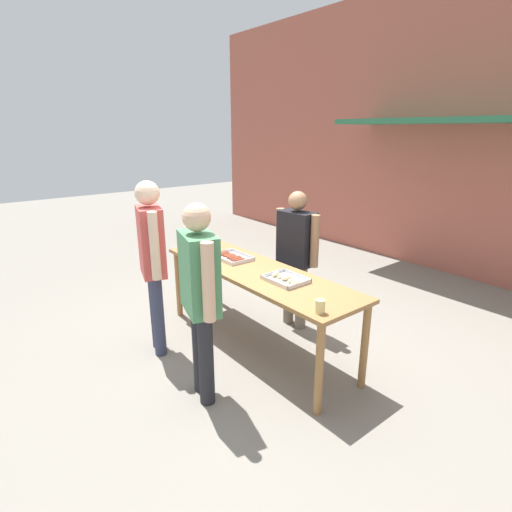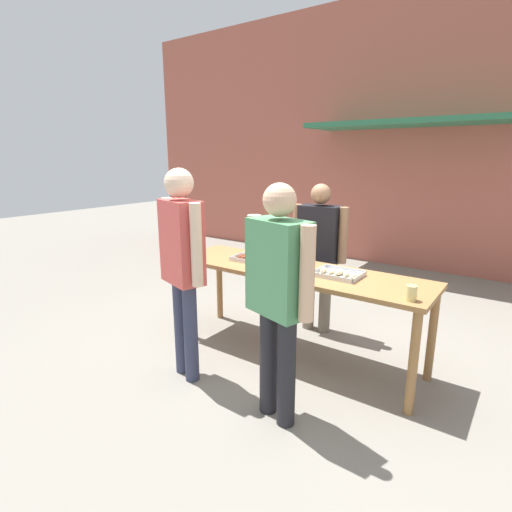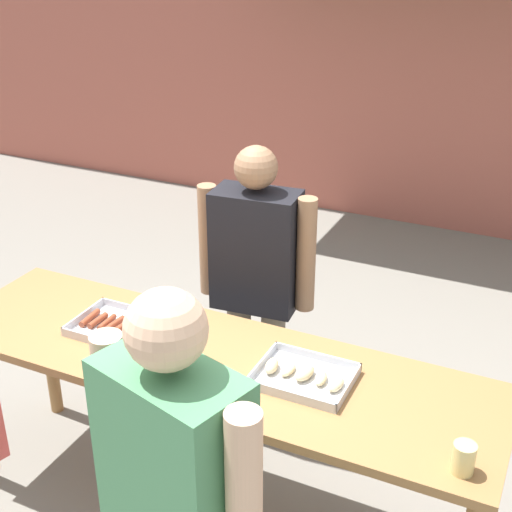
# 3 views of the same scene
# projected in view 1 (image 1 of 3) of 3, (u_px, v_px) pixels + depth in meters

# --- Properties ---
(ground_plane) EXTENTS (24.00, 24.00, 0.00)m
(ground_plane) POSITION_uv_depth(u_px,v_px,m) (256.00, 345.00, 4.43)
(ground_plane) COLOR gray
(building_facade_back) EXTENTS (12.00, 1.11, 4.50)m
(building_facade_back) POSITION_uv_depth(u_px,v_px,m) (459.00, 131.00, 6.11)
(building_facade_back) COLOR #A85647
(building_facade_back) RESTS_ON ground
(serving_table) EXTENTS (2.52, 0.72, 0.88)m
(serving_table) POSITION_uv_depth(u_px,v_px,m) (256.00, 279.00, 4.19)
(serving_table) COLOR olive
(serving_table) RESTS_ON ground
(food_tray_sausages) EXTENTS (0.45, 0.31, 0.04)m
(food_tray_sausages) POSITION_uv_depth(u_px,v_px,m) (232.00, 257.00, 4.51)
(food_tray_sausages) COLOR silver
(food_tray_sausages) RESTS_ON serving_table
(food_tray_buns) EXTENTS (0.39, 0.31, 0.06)m
(food_tray_buns) POSITION_uv_depth(u_px,v_px,m) (286.00, 279.00, 3.84)
(food_tray_buns) COLOR silver
(food_tray_buns) RESTS_ON serving_table
(condiment_jar_mustard) EXTENTS (0.06, 0.06, 0.07)m
(condiment_jar_mustard) POSITION_uv_depth(u_px,v_px,m) (182.00, 247.00, 4.84)
(condiment_jar_mustard) COLOR gold
(condiment_jar_mustard) RESTS_ON serving_table
(condiment_jar_ketchup) EXTENTS (0.06, 0.06, 0.07)m
(condiment_jar_ketchup) POSITION_uv_depth(u_px,v_px,m) (185.00, 248.00, 4.78)
(condiment_jar_ketchup) COLOR #567A38
(condiment_jar_ketchup) RESTS_ON serving_table
(beer_cup) EXTENTS (0.08, 0.08, 0.11)m
(beer_cup) POSITION_uv_depth(u_px,v_px,m) (320.00, 306.00, 3.16)
(beer_cup) COLOR #DBC67A
(beer_cup) RESTS_ON serving_table
(person_server_behind_table) EXTENTS (0.61, 0.27, 1.63)m
(person_server_behind_table) POSITION_uv_depth(u_px,v_px,m) (296.00, 249.00, 4.60)
(person_server_behind_table) COLOR #756B5B
(person_server_behind_table) RESTS_ON ground
(person_customer_holding_hotdog) EXTENTS (0.56, 0.33, 1.82)m
(person_customer_holding_hotdog) POSITION_uv_depth(u_px,v_px,m) (152.00, 253.00, 3.99)
(person_customer_holding_hotdog) COLOR #333851
(person_customer_holding_hotdog) RESTS_ON ground
(person_customer_with_cup) EXTENTS (0.62, 0.36, 1.74)m
(person_customer_with_cup) POSITION_uv_depth(u_px,v_px,m) (200.00, 288.00, 3.28)
(person_customer_with_cup) COLOR #232328
(person_customer_with_cup) RESTS_ON ground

